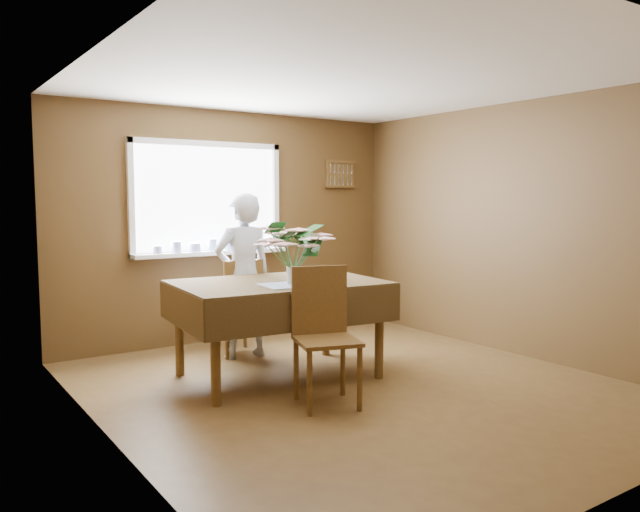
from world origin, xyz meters
TOP-DOWN VIEW (x-y plane):
  - floor at (0.00, 0.00)m, footprint 4.50×4.50m
  - ceiling at (0.00, 0.00)m, footprint 4.50×4.50m
  - wall_back at (0.00, 2.25)m, footprint 4.00×0.00m
  - wall_front at (0.00, -2.25)m, footprint 4.00×0.00m
  - wall_left at (-2.00, 0.00)m, footprint 0.00×4.50m
  - wall_right at (2.00, 0.00)m, footprint 0.00×4.50m
  - window_assembly at (-0.30, 2.19)m, footprint 1.72×0.20m
  - spoon_rack at (1.45, 2.22)m, footprint 0.44×0.05m
  - dining_table at (-0.37, 0.64)m, footprint 1.84×1.34m
  - chair_far at (-0.30, 1.52)m, footprint 0.43×0.43m
  - chair_near at (-0.43, -0.12)m, footprint 0.56×0.56m
  - seated_woman at (-0.30, 1.44)m, footprint 0.61×0.43m
  - flower_bouquet at (-0.35, 0.43)m, footprint 0.58×0.58m
  - side_plate at (0.17, 0.75)m, footprint 0.23×0.23m
  - table_knife at (-0.22, 0.41)m, footprint 0.09×0.19m

SIDE VIEW (x-z plane):
  - floor at x=0.00m, z-range 0.00..0.00m
  - chair_far at x=-0.30m, z-range 0.04..1.00m
  - chair_near at x=-0.43m, z-range 0.04..1.08m
  - dining_table at x=-0.37m, z-range 0.31..1.16m
  - seated_woman at x=-0.30m, z-range 0.00..1.60m
  - side_plate at x=0.17m, z-range 0.84..0.86m
  - table_knife at x=-0.22m, z-range 0.85..0.85m
  - flower_bouquet at x=-0.35m, z-range 0.92..1.42m
  - wall_back at x=0.00m, z-range -0.75..3.25m
  - wall_front at x=0.00m, z-range -0.75..3.25m
  - wall_left at x=-2.00m, z-range -1.00..3.50m
  - wall_right at x=2.00m, z-range -1.00..3.50m
  - window_assembly at x=-0.30m, z-range 0.73..1.95m
  - spoon_rack at x=1.45m, z-range 1.69..2.02m
  - ceiling at x=0.00m, z-range 2.50..2.50m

